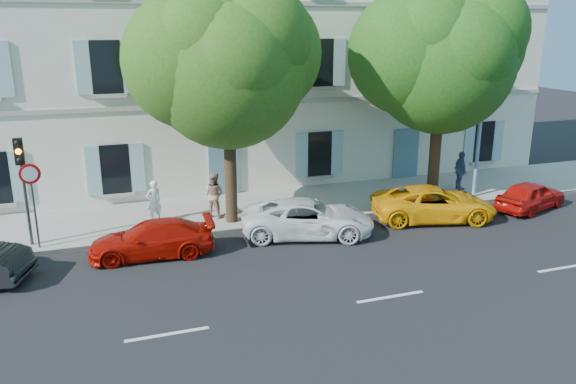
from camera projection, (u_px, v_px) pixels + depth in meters
name	position (u px, v px, depth m)	size (l,w,h in m)	color
ground	(332.00, 245.00, 18.90)	(90.00, 90.00, 0.00)	black
sidewalk	(289.00, 205.00, 22.92)	(36.00, 4.50, 0.15)	#A09E96
kerb	(308.00, 222.00, 20.95)	(36.00, 0.16, 0.16)	#9E998E
building	(250.00, 51.00, 26.47)	(28.00, 7.00, 12.00)	beige
car_red_coupe	(152.00, 239.00, 17.87)	(1.60, 3.94, 1.14)	#A80D04
car_white_coupe	(308.00, 218.00, 19.61)	(2.13, 4.62, 1.28)	white
car_yellow_supercar	(434.00, 204.00, 21.23)	(2.14, 4.65, 1.29)	#FFAD0A
car_red_hatchback	(531.00, 195.00, 22.45)	(1.39, 3.45, 1.18)	#B6100B
tree_left	(227.00, 69.00, 19.27)	(5.53, 5.53, 8.56)	#3A2819
tree_right	(442.00, 62.00, 21.90)	(5.69, 5.69, 8.76)	#3A2819
traffic_light	(21.00, 169.00, 17.74)	(0.28, 0.41, 3.59)	#383A3D
road_sign	(32.00, 188.00, 17.72)	(0.65, 0.16, 2.81)	#383A3D
street_lamp	(486.00, 92.00, 22.49)	(0.44, 1.68, 7.80)	#7293BF
pedestrian_a	(154.00, 201.00, 20.54)	(0.57, 0.38, 1.57)	white
pedestrian_b	(214.00, 195.00, 21.09)	(0.83, 0.65, 1.72)	tan
pedestrian_c	(460.00, 171.00, 24.59)	(1.01, 0.42, 1.72)	#495385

